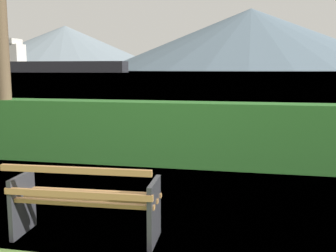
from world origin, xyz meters
The scene contains 6 objects.
ground_plane centered at (0.00, 0.00, 0.00)m, with size 1400.00×1400.00×0.00m, color #567A38.
water_surface centered at (0.00, 309.54, 0.00)m, with size 620.00×620.00×0.00m, color slate.
park_bench centered at (0.00, -0.06, 0.42)m, with size 1.61×0.64×0.87m.
hedge_row centered at (0.00, 3.47, 0.61)m, with size 6.66×0.63×1.22m, color #2D6B28.
cargo_ship_large centered at (-113.14, 202.09, 5.29)m, with size 84.00×11.61×18.90m.
distant_hills centered at (-39.57, 573.94, 37.86)m, with size 890.53×409.62×83.11m.
Camera 1 is at (1.71, -3.89, 1.84)m, focal length 42.30 mm.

